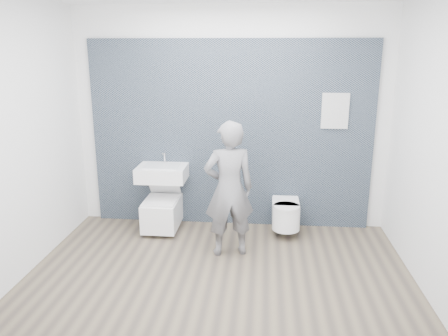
# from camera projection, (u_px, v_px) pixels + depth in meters

# --- Properties ---
(ground) EXTENTS (4.00, 4.00, 0.00)m
(ground) POSITION_uv_depth(u_px,v_px,m) (219.00, 276.00, 4.51)
(ground) COLOR brown
(ground) RESTS_ON ground
(room_shell) EXTENTS (4.00, 4.00, 4.00)m
(room_shell) POSITION_uv_depth(u_px,v_px,m) (218.00, 108.00, 4.05)
(room_shell) COLOR silver
(room_shell) RESTS_ON ground
(tile_wall) EXTENTS (3.60, 0.06, 2.40)m
(tile_wall) POSITION_uv_depth(u_px,v_px,m) (230.00, 222.00, 5.93)
(tile_wall) COLOR black
(tile_wall) RESTS_ON ground
(washbasin) EXTENTS (0.62, 0.46, 0.46)m
(washbasin) POSITION_uv_depth(u_px,v_px,m) (162.00, 173.00, 5.55)
(washbasin) COLOR white
(washbasin) RESTS_ON ground
(toilet_square) EXTENTS (0.43, 0.62, 0.74)m
(toilet_square) POSITION_uv_depth(u_px,v_px,m) (162.00, 211.00, 5.61)
(toilet_square) COLOR white
(toilet_square) RESTS_ON ground
(toilet_rounded) EXTENTS (0.34, 0.58, 0.31)m
(toilet_rounded) POSITION_uv_depth(u_px,v_px,m) (286.00, 214.00, 5.48)
(toilet_rounded) COLOR white
(toilet_rounded) RESTS_ON ground
(info_placard) EXTENTS (0.33, 0.03, 0.44)m
(info_placard) POSITION_uv_depth(u_px,v_px,m) (327.00, 227.00, 5.76)
(info_placard) COLOR white
(info_placard) RESTS_ON ground
(visitor) EXTENTS (0.64, 0.50, 1.54)m
(visitor) POSITION_uv_depth(u_px,v_px,m) (229.00, 189.00, 4.83)
(visitor) COLOR slate
(visitor) RESTS_ON ground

